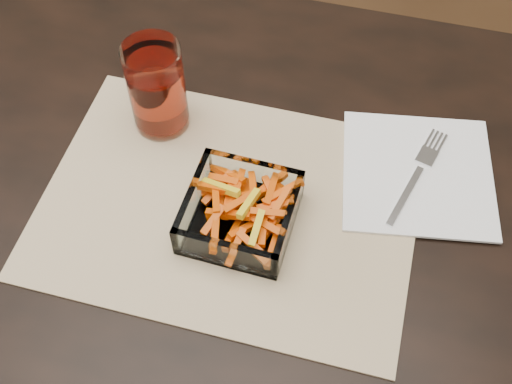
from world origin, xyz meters
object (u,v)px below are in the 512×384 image
Objects in this scene: dining_table at (139,255)px; fork at (418,173)px; tumbler at (157,90)px; glass_bowl at (240,214)px.

fork reaches higher than dining_table.
dining_table is at bearing -86.64° from tumbler.
fork is (0.34, -0.01, -0.05)m from tumbler.
dining_table is 12.55× the size of glass_bowl.
fork is (0.20, 0.12, -0.01)m from glass_bowl.
fork is at bearing 32.09° from glass_bowl.
dining_table is at bearing -139.34° from fork.
tumbler is (-0.14, 0.13, 0.04)m from glass_bowl.
fork is at bearing -0.92° from tumbler.
glass_bowl is 0.20m from tumbler.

